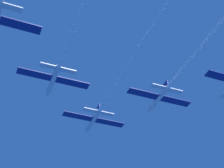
{
  "coord_description": "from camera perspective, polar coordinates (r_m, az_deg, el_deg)",
  "views": [
    {
      "loc": [
        -27.56,
        -89.49,
        -59.45
      ],
      "look_at": [
        -0.29,
        -18.6,
        -0.2
      ],
      "focal_mm": 57.97,
      "sensor_mm": 36.0,
      "label": 1
    }
  ],
  "objects": [
    {
      "name": "jet_lead",
      "position": [
        96.06,
        0.66,
        -0.11
      ],
      "size": [
        19.18,
        64.6,
        3.18
      ],
      "color": "silver"
    },
    {
      "name": "jet_left_wing",
      "position": [
        81.11,
        -5.69,
        9.39
      ],
      "size": [
        19.18,
        69.19,
        3.18
      ],
      "color": "silver"
    },
    {
      "name": "jet_right_wing",
      "position": [
        90.56,
        13.2,
        4.79
      ],
      "size": [
        19.18,
        67.68,
        3.18
      ],
      "color": "silver"
    }
  ]
}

